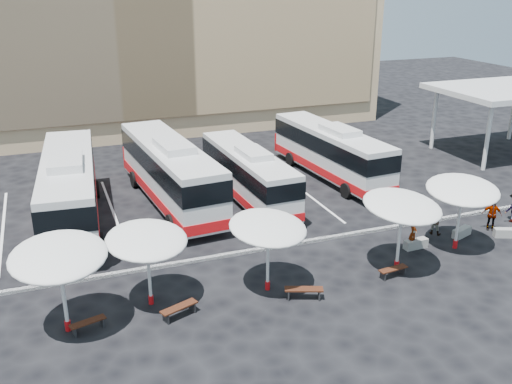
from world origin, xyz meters
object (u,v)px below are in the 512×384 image
object	(u,v)px
wood_bench_2	(304,291)
passenger_0	(413,234)
conc_bench_1	(462,232)
conc_bench_0	(416,244)
sunshade_2	(268,228)
sunshade_4	(463,190)
sunshade_3	(402,206)
bus_0	(70,187)
bus_1	(170,170)
wood_bench_3	(393,270)
sunshade_1	(147,240)
conc_bench_2	(506,233)
passenger_2	(492,215)
sunshade_0	(59,257)
wood_bench_0	(88,323)
bus_3	(331,150)
bus_2	(248,173)
passenger_1	(436,220)
wood_bench_1	(179,309)

from	to	relation	value
wood_bench_2	passenger_0	size ratio (longest dim) A/B	1.08
conc_bench_1	conc_bench_0	bearing A→B (deg)	-173.90
sunshade_2	sunshade_4	size ratio (longest dim) A/B	0.94
sunshade_3	bus_0	bearing A→B (deg)	141.17
bus_1	conc_bench_1	bearing A→B (deg)	-42.22
passenger_0	wood_bench_3	bearing A→B (deg)	-179.73
sunshade_1	passenger_0	bearing A→B (deg)	2.68
sunshade_1	conc_bench_2	xyz separation A→B (m)	(18.95, -0.03, -2.73)
conc_bench_1	passenger_2	bearing A→B (deg)	4.77
sunshade_0	passenger_2	size ratio (longest dim) A/B	2.16
sunshade_1	conc_bench_1	distance (m)	17.03
wood_bench_3	sunshade_2	bearing A→B (deg)	170.36
passenger_2	conc_bench_2	bearing A→B (deg)	-49.09
wood_bench_0	sunshade_0	bearing A→B (deg)	157.99
bus_3	sunshade_1	size ratio (longest dim) A/B	2.92
bus_3	conc_bench_0	xyz separation A→B (m)	(-1.11, -11.53, -1.68)
bus_2	conc_bench_0	xyz separation A→B (m)	(5.66, -9.45, -1.53)
passenger_1	conc_bench_1	bearing A→B (deg)	-163.88
conc_bench_1	wood_bench_1	bearing A→B (deg)	-171.88
sunshade_3	conc_bench_1	size ratio (longest dim) A/B	3.77
bus_2	sunshade_4	world-z (taller)	sunshade_4
sunshade_2	wood_bench_1	size ratio (longest dim) A/B	2.68
sunshade_3	passenger_1	xyz separation A→B (m)	(4.19, 2.70, -2.40)
bus_1	sunshade_3	world-z (taller)	bus_1
bus_1	bus_3	world-z (taller)	bus_1
sunshade_3	wood_bench_0	xyz separation A→B (m)	(-14.11, -0.04, -2.87)
bus_0	wood_bench_2	world-z (taller)	bus_0
sunshade_3	conc_bench_2	xyz separation A→B (m)	(7.50, 1.02, -2.97)
bus_3	wood_bench_0	distance (m)	21.89
sunshade_1	sunshade_0	bearing A→B (deg)	-166.89
wood_bench_0	bus_0	bearing A→B (deg)	88.81
wood_bench_2	sunshade_3	bearing A→B (deg)	9.42
sunshade_4	wood_bench_1	bearing A→B (deg)	-175.17
bus_2	sunshade_4	bearing A→B (deg)	-55.41
sunshade_0	sunshade_3	world-z (taller)	sunshade_0
conc_bench_0	sunshade_2	bearing A→B (deg)	-172.30
wood_bench_0	conc_bench_1	bearing A→B (deg)	5.74
sunshade_1	sunshade_4	xyz separation A→B (m)	(15.54, -0.17, 0.19)
bus_0	sunshade_2	bearing A→B (deg)	-50.58
wood_bench_1	bus_0	bearing A→B (deg)	106.05
sunshade_0	passenger_1	size ratio (longest dim) A/B	2.40
wood_bench_1	passenger_0	world-z (taller)	passenger_0
conc_bench_1	passenger_1	world-z (taller)	passenger_1
bus_0	conc_bench_2	world-z (taller)	bus_0
sunshade_3	passenger_1	distance (m)	5.54
sunshade_3	wood_bench_2	xyz separation A→B (m)	(-5.24, -0.87, -2.82)
conc_bench_1	wood_bench_0	bearing A→B (deg)	-174.26
bus_3	wood_bench_3	size ratio (longest dim) A/B	8.11
wood_bench_3	passenger_1	xyz separation A→B (m)	(4.77, 3.28, 0.46)
bus_1	passenger_0	bearing A→B (deg)	-50.88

